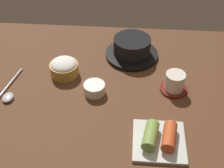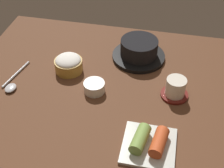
% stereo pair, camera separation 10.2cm
% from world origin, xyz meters
% --- Properties ---
extents(dining_table, '(1.00, 0.76, 0.02)m').
position_xyz_m(dining_table, '(0.00, 0.00, 0.01)').
color(dining_table, '#56331E').
rests_on(dining_table, ground).
extents(stone_pot, '(0.20, 0.20, 0.08)m').
position_xyz_m(stone_pot, '(0.08, 0.18, 0.06)').
color(stone_pot, black).
rests_on(stone_pot, dining_table).
extents(rice_bowl, '(0.10, 0.10, 0.06)m').
position_xyz_m(rice_bowl, '(-0.15, 0.05, 0.05)').
color(rice_bowl, '#B78C38').
rests_on(rice_bowl, dining_table).
extents(tea_cup_with_saucer, '(0.09, 0.09, 0.07)m').
position_xyz_m(tea_cup_with_saucer, '(0.22, 0.00, 0.05)').
color(tea_cup_with_saucer, maroon).
rests_on(tea_cup_with_saucer, dining_table).
extents(banchan_cup_center, '(0.07, 0.07, 0.04)m').
position_xyz_m(banchan_cup_center, '(-0.04, -0.03, 0.04)').
color(banchan_cup_center, white).
rests_on(banchan_cup_center, dining_table).
extents(kimchi_plate, '(0.15, 0.15, 0.05)m').
position_xyz_m(kimchi_plate, '(0.17, -0.22, 0.04)').
color(kimchi_plate, silver).
rests_on(kimchi_plate, dining_table).
extents(spoon, '(0.05, 0.17, 0.01)m').
position_xyz_m(spoon, '(-0.32, -0.06, 0.03)').
color(spoon, '#B7B7BC').
rests_on(spoon, dining_table).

